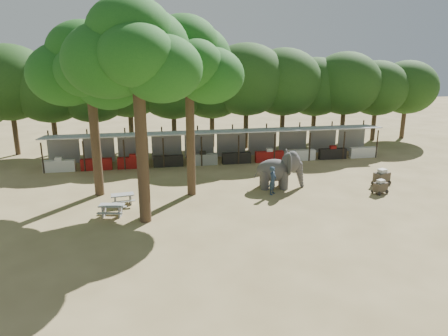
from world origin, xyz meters
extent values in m
plane|color=brown|center=(0.00, 0.00, 0.00)|extent=(100.00, 100.00, 0.00)
cube|color=#9D9FA5|center=(0.00, 14.00, 2.50)|extent=(28.00, 2.99, 0.39)
cylinder|color=#2D2319|center=(-12.60, 12.65, 1.20)|extent=(0.12, 0.12, 2.40)
cylinder|color=#2D2319|center=(-12.60, 15.35, 1.40)|extent=(0.12, 0.12, 2.80)
cube|color=silver|center=(-12.60, 12.90, 0.45)|extent=(2.38, 0.50, 0.90)
cube|color=gray|center=(-12.60, 15.30, 1.00)|extent=(2.52, 0.12, 2.00)
cylinder|color=#2D2319|center=(-9.80, 12.65, 1.20)|extent=(0.12, 0.12, 2.40)
cylinder|color=#2D2319|center=(-9.80, 15.35, 1.40)|extent=(0.12, 0.12, 2.80)
cube|color=maroon|center=(-9.80, 12.90, 0.45)|extent=(2.38, 0.50, 0.90)
cube|color=gray|center=(-9.80, 15.30, 1.00)|extent=(2.52, 0.12, 2.00)
cylinder|color=#2D2319|center=(-7.00, 12.65, 1.20)|extent=(0.12, 0.12, 2.40)
cylinder|color=#2D2319|center=(-7.00, 15.35, 1.40)|extent=(0.12, 0.12, 2.80)
cube|color=maroon|center=(-7.00, 12.90, 0.45)|extent=(2.38, 0.50, 0.90)
cube|color=gray|center=(-7.00, 15.30, 1.00)|extent=(2.52, 0.12, 2.00)
cylinder|color=#2D2319|center=(-4.20, 12.65, 1.20)|extent=(0.12, 0.12, 2.40)
cylinder|color=#2D2319|center=(-4.20, 15.35, 1.40)|extent=(0.12, 0.12, 2.80)
cube|color=black|center=(-4.20, 12.90, 0.45)|extent=(2.38, 0.50, 0.90)
cube|color=gray|center=(-4.20, 15.30, 1.00)|extent=(2.52, 0.12, 2.00)
cylinder|color=#2D2319|center=(-1.40, 12.65, 1.20)|extent=(0.12, 0.12, 2.40)
cylinder|color=#2D2319|center=(-1.40, 15.35, 1.40)|extent=(0.12, 0.12, 2.80)
cube|color=gray|center=(-1.40, 12.90, 0.45)|extent=(2.38, 0.50, 0.90)
cube|color=gray|center=(-1.40, 15.30, 1.00)|extent=(2.52, 0.12, 2.00)
cylinder|color=#2D2319|center=(1.40, 12.65, 1.20)|extent=(0.12, 0.12, 2.40)
cylinder|color=#2D2319|center=(1.40, 15.35, 1.40)|extent=(0.12, 0.12, 2.80)
cube|color=black|center=(1.40, 12.90, 0.45)|extent=(2.38, 0.50, 0.90)
cube|color=gray|center=(1.40, 15.30, 1.00)|extent=(2.52, 0.12, 2.00)
cylinder|color=#2D2319|center=(4.20, 12.65, 1.20)|extent=(0.12, 0.12, 2.40)
cylinder|color=#2D2319|center=(4.20, 15.35, 1.40)|extent=(0.12, 0.12, 2.80)
cube|color=maroon|center=(4.20, 12.90, 0.45)|extent=(2.38, 0.50, 0.90)
cube|color=gray|center=(4.20, 15.30, 1.00)|extent=(2.52, 0.12, 2.00)
cylinder|color=#2D2319|center=(7.00, 12.65, 1.20)|extent=(0.12, 0.12, 2.40)
cylinder|color=#2D2319|center=(7.00, 15.35, 1.40)|extent=(0.12, 0.12, 2.80)
cube|color=silver|center=(7.00, 12.90, 0.45)|extent=(2.38, 0.50, 0.90)
cube|color=gray|center=(7.00, 15.30, 1.00)|extent=(2.52, 0.12, 2.00)
cylinder|color=#2D2319|center=(9.80, 12.65, 1.20)|extent=(0.12, 0.12, 2.40)
cylinder|color=#2D2319|center=(9.80, 15.35, 1.40)|extent=(0.12, 0.12, 2.80)
cube|color=black|center=(9.80, 12.90, 0.45)|extent=(2.38, 0.50, 0.90)
cube|color=gray|center=(9.80, 15.30, 1.00)|extent=(2.52, 0.12, 2.00)
cylinder|color=#2D2319|center=(12.60, 12.65, 1.20)|extent=(0.12, 0.12, 2.40)
cylinder|color=#2D2319|center=(12.60, 15.35, 1.40)|extent=(0.12, 0.12, 2.80)
cube|color=silver|center=(12.60, 12.90, 0.45)|extent=(2.38, 0.50, 0.90)
cube|color=gray|center=(12.60, 15.30, 1.00)|extent=(2.52, 0.12, 2.00)
cylinder|color=#332316|center=(-9.00, 7.00, 4.60)|extent=(0.60, 0.60, 9.20)
cone|color=#332316|center=(-9.00, 7.00, 9.20)|extent=(0.57, 0.57, 2.88)
ellipsoid|color=#134514|center=(-10.40, 7.30, 7.82)|extent=(4.80, 4.80, 3.94)
ellipsoid|color=#134514|center=(-7.80, 6.40, 7.42)|extent=(4.20, 4.20, 3.44)
ellipsoid|color=#134514|center=(-8.80, 8.10, 8.42)|extent=(5.20, 5.20, 4.26)
ellipsoid|color=#134514|center=(-9.00, 5.70, 8.12)|extent=(3.80, 3.80, 3.12)
ellipsoid|color=#134514|center=(-9.30, 7.20, 9.22)|extent=(4.40, 4.40, 3.61)
cylinder|color=#332316|center=(-6.00, 2.00, 5.20)|extent=(0.64, 0.64, 10.40)
cone|color=#332316|center=(-6.00, 2.00, 10.40)|extent=(0.61, 0.61, 3.25)
ellipsoid|color=#134514|center=(-7.40, 2.30, 8.84)|extent=(4.80, 4.80, 3.94)
ellipsoid|color=#134514|center=(-4.80, 1.40, 8.44)|extent=(4.20, 4.20, 3.44)
ellipsoid|color=#134514|center=(-5.80, 3.10, 9.44)|extent=(5.20, 5.20, 4.26)
ellipsoid|color=#134514|center=(-6.00, 0.70, 9.14)|extent=(3.80, 3.80, 3.12)
ellipsoid|color=#134514|center=(-6.30, 2.20, 10.24)|extent=(4.40, 4.40, 3.61)
cylinder|color=#332316|center=(-3.00, 6.00, 4.80)|extent=(0.56, 0.56, 9.60)
cone|color=#332316|center=(-3.00, 6.00, 9.60)|extent=(0.53, 0.53, 3.00)
ellipsoid|color=#134514|center=(-4.40, 6.30, 8.16)|extent=(4.80, 4.80, 3.94)
ellipsoid|color=#134514|center=(-1.80, 5.40, 7.76)|extent=(4.20, 4.20, 3.44)
ellipsoid|color=#134514|center=(-2.80, 7.10, 8.76)|extent=(5.20, 5.20, 4.26)
ellipsoid|color=#134514|center=(-3.00, 4.70, 8.46)|extent=(3.80, 3.80, 3.12)
ellipsoid|color=#134514|center=(-3.30, 6.20, 9.56)|extent=(4.40, 4.40, 3.61)
cylinder|color=#332316|center=(-16.67, 19.00, 1.87)|extent=(0.44, 0.44, 3.74)
ellipsoid|color=black|center=(-16.67, 19.00, 5.53)|extent=(6.46, 5.95, 5.61)
cylinder|color=#332316|center=(-13.33, 19.00, 1.87)|extent=(0.44, 0.44, 3.74)
ellipsoid|color=black|center=(-13.33, 19.00, 5.53)|extent=(6.46, 5.95, 5.61)
cylinder|color=#332316|center=(-10.00, 19.00, 1.87)|extent=(0.44, 0.44, 3.74)
ellipsoid|color=black|center=(-10.00, 19.00, 5.53)|extent=(6.46, 5.95, 5.61)
cylinder|color=#332316|center=(-6.67, 19.00, 1.87)|extent=(0.44, 0.44, 3.74)
ellipsoid|color=black|center=(-6.67, 19.00, 5.53)|extent=(6.46, 5.95, 5.61)
cylinder|color=#332316|center=(-3.33, 19.00, 1.87)|extent=(0.44, 0.44, 3.74)
ellipsoid|color=black|center=(-3.33, 19.00, 5.53)|extent=(6.46, 5.95, 5.61)
cylinder|color=#332316|center=(0.00, 19.00, 1.87)|extent=(0.44, 0.44, 3.74)
ellipsoid|color=black|center=(0.00, 19.00, 5.53)|extent=(6.46, 5.95, 5.61)
cylinder|color=#332316|center=(3.33, 19.00, 1.87)|extent=(0.44, 0.44, 3.74)
ellipsoid|color=black|center=(3.33, 19.00, 5.53)|extent=(6.46, 5.95, 5.61)
cylinder|color=#332316|center=(6.67, 19.00, 1.87)|extent=(0.44, 0.44, 3.74)
ellipsoid|color=black|center=(6.67, 19.00, 5.53)|extent=(6.46, 5.95, 5.61)
cylinder|color=#332316|center=(10.00, 19.00, 1.87)|extent=(0.44, 0.44, 3.74)
ellipsoid|color=black|center=(10.00, 19.00, 5.53)|extent=(6.46, 5.95, 5.61)
cylinder|color=#332316|center=(13.33, 19.00, 1.87)|extent=(0.44, 0.44, 3.74)
ellipsoid|color=black|center=(13.33, 19.00, 5.53)|extent=(6.46, 5.95, 5.61)
cylinder|color=#332316|center=(16.67, 19.00, 1.87)|extent=(0.44, 0.44, 3.74)
ellipsoid|color=black|center=(16.67, 19.00, 5.53)|extent=(6.46, 5.95, 5.61)
cylinder|color=#332316|center=(20.00, 19.00, 1.87)|extent=(0.44, 0.44, 3.74)
ellipsoid|color=black|center=(20.00, 19.00, 5.53)|extent=(6.46, 5.95, 5.61)
ellipsoid|color=#3D3A3B|center=(2.73, 6.42, 1.25)|extent=(2.55, 1.69, 1.55)
cylinder|color=#3D3A3B|center=(2.03, 6.13, 0.65)|extent=(0.62, 0.62, 1.30)
cylinder|color=#3D3A3B|center=(2.12, 6.87, 0.65)|extent=(0.62, 0.62, 1.30)
cylinder|color=#3D3A3B|center=(3.33, 5.97, 0.65)|extent=(0.62, 0.62, 1.30)
cylinder|color=#3D3A3B|center=(3.43, 6.70, 0.65)|extent=(0.62, 0.62, 1.30)
ellipsoid|color=#3D3A3B|center=(3.86, 6.27, 1.81)|extent=(1.45, 1.23, 1.44)
ellipsoid|color=#3D3A3B|center=(3.55, 5.61, 1.84)|extent=(0.37, 1.20, 1.47)
ellipsoid|color=#3D3A3B|center=(3.72, 7.00, 1.84)|extent=(0.37, 1.20, 1.47)
cone|color=#3D3A3B|center=(4.55, 6.18, 0.81)|extent=(0.66, 0.66, 1.63)
imported|color=#26384C|center=(2.28, 5.12, 0.95)|extent=(0.77, 0.82, 1.89)
cube|color=gray|center=(-7.91, 3.02, 0.68)|extent=(1.53, 0.93, 0.06)
cube|color=gray|center=(-8.37, 3.11, 0.33)|extent=(0.21, 0.58, 0.66)
cube|color=gray|center=(-7.44, 2.92, 0.33)|extent=(0.21, 0.58, 0.66)
cube|color=gray|center=(-8.01, 2.50, 0.40)|extent=(1.44, 0.51, 0.05)
cube|color=gray|center=(-7.81, 3.53, 0.40)|extent=(1.44, 0.51, 0.05)
cube|color=gray|center=(-7.39, 4.82, 0.66)|extent=(1.45, 0.84, 0.06)
cube|color=gray|center=(-7.85, 4.75, 0.32)|extent=(0.17, 0.56, 0.64)
cube|color=gray|center=(-6.94, 4.89, 0.32)|extent=(0.17, 0.56, 0.64)
cube|color=gray|center=(-7.32, 4.32, 0.39)|extent=(1.39, 0.43, 0.05)
cube|color=gray|center=(-7.47, 5.32, 0.39)|extent=(1.39, 0.43, 0.05)
cube|color=#362D23|center=(9.37, 4.04, 0.44)|extent=(1.01, 0.80, 0.62)
cylinder|color=black|center=(9.13, 3.64, 0.13)|extent=(0.27, 0.14, 0.27)
cylinder|color=black|center=(9.80, 3.88, 0.13)|extent=(0.27, 0.14, 0.27)
cylinder|color=black|center=(8.93, 4.19, 0.13)|extent=(0.27, 0.14, 0.27)
cylinder|color=black|center=(9.60, 4.43, 0.13)|extent=(0.27, 0.14, 0.27)
cube|color=silver|center=(9.37, 4.04, 0.84)|extent=(0.54, 0.48, 0.22)
cube|color=#362D23|center=(10.33, 5.62, 0.55)|extent=(1.27, 1.04, 0.77)
cylinder|color=black|center=(10.07, 5.12, 0.16)|extent=(0.33, 0.19, 0.33)
cylinder|color=black|center=(10.87, 5.46, 0.16)|extent=(0.33, 0.19, 0.33)
cylinder|color=black|center=(9.78, 5.78, 0.16)|extent=(0.33, 0.19, 0.33)
cylinder|color=black|center=(10.58, 6.13, 0.16)|extent=(0.33, 0.19, 0.33)
cube|color=silver|center=(10.33, 5.62, 1.04)|extent=(0.68, 0.62, 0.27)
camera|label=1|loc=(-5.49, -21.21, 9.82)|focal=35.00mm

